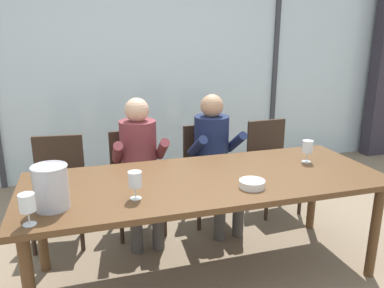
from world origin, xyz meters
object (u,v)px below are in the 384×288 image
(chair_near_curtain, at_px, (59,180))
(wine_glass_by_left_taster, at_px, (135,181))
(dining_table, at_px, (206,187))
(chair_center, at_px, (208,164))
(person_maroon_top, at_px, (140,158))
(tasting_bowl, at_px, (252,184))
(ice_bucket_primary, at_px, (51,187))
(chair_right_of_center, at_px, (270,158))
(person_navy_polo, at_px, (215,152))
(chair_left_of_center, at_px, (136,172))
(wine_glass_center_pour, at_px, (27,204))
(wine_glass_near_bucket, at_px, (307,148))

(chair_near_curtain, bearing_deg, wine_glass_by_left_taster, -58.68)
(dining_table, distance_m, chair_center, 1.00)
(person_maroon_top, distance_m, tasting_bowl, 1.17)
(chair_near_curtain, bearing_deg, ice_bucket_primary, -81.97)
(chair_right_of_center, bearing_deg, person_navy_polo, -168.74)
(chair_left_of_center, bearing_deg, wine_glass_center_pour, -122.77)
(chair_right_of_center, distance_m, ice_bucket_primary, 2.34)
(chair_center, relative_size, wine_glass_center_pour, 5.15)
(chair_center, distance_m, person_navy_polo, 0.24)
(dining_table, height_order, wine_glass_by_left_taster, wine_glass_by_left_taster)
(dining_table, xyz_separation_m, wine_glass_by_left_taster, (-0.53, -0.21, 0.19))
(chair_right_of_center, height_order, tasting_bowl, chair_right_of_center)
(chair_right_of_center, distance_m, person_navy_polo, 0.71)
(chair_left_of_center, height_order, wine_glass_by_left_taster, wine_glass_by_left_taster)
(person_maroon_top, xyz_separation_m, ice_bucket_primary, (-0.65, -0.96, 0.20))
(dining_table, relative_size, tasting_bowl, 14.70)
(dining_table, xyz_separation_m, wine_glass_near_bucket, (0.87, 0.10, 0.19))
(chair_left_of_center, height_order, person_maroon_top, person_maroon_top)
(chair_near_curtain, height_order, person_maroon_top, person_maroon_top)
(chair_near_curtain, xyz_separation_m, tasting_bowl, (1.26, -1.14, 0.26))
(person_navy_polo, bearing_deg, chair_center, 88.83)
(person_navy_polo, bearing_deg, chair_right_of_center, 9.92)
(chair_near_curtain, relative_size, wine_glass_by_left_taster, 5.15)
(wine_glass_center_pour, bearing_deg, chair_center, 42.15)
(ice_bucket_primary, bearing_deg, wine_glass_by_left_taster, -0.63)
(person_navy_polo, xyz_separation_m, wine_glass_near_bucket, (0.53, -0.65, 0.18))
(wine_glass_center_pour, bearing_deg, person_maroon_top, 56.11)
(dining_table, bearing_deg, chair_center, 70.37)
(wine_glass_by_left_taster, xyz_separation_m, wine_glass_near_bucket, (1.39, 0.31, 0.00))
(chair_left_of_center, relative_size, chair_center, 1.00)
(wine_glass_center_pour, bearing_deg, dining_table, 18.88)
(person_maroon_top, distance_m, wine_glass_center_pour, 1.38)
(tasting_bowl, height_order, wine_glass_by_left_taster, wine_glass_by_left_taster)
(chair_right_of_center, height_order, ice_bucket_primary, ice_bucket_primary)
(chair_left_of_center, relative_size, person_navy_polo, 0.74)
(tasting_bowl, xyz_separation_m, wine_glass_near_bucket, (0.64, 0.35, 0.09))
(ice_bucket_primary, bearing_deg, wine_glass_near_bucket, 9.30)
(chair_left_of_center, xyz_separation_m, chair_center, (0.70, 0.03, 0.00))
(chair_left_of_center, xyz_separation_m, wine_glass_center_pour, (-0.74, -1.27, 0.35))
(chair_left_of_center, distance_m, wine_glass_near_bucket, 1.51)
(person_navy_polo, xyz_separation_m, tasting_bowl, (-0.11, -1.01, 0.09))
(ice_bucket_primary, distance_m, wine_glass_by_left_taster, 0.48)
(chair_left_of_center, height_order, chair_right_of_center, same)
(ice_bucket_primary, xyz_separation_m, wine_glass_by_left_taster, (0.48, -0.01, -0.02))
(ice_bucket_primary, bearing_deg, chair_center, 40.28)
(chair_center, relative_size, wine_glass_by_left_taster, 5.15)
(chair_right_of_center, relative_size, wine_glass_by_left_taster, 5.15)
(chair_near_curtain, height_order, person_navy_polo, person_navy_polo)
(person_maroon_top, relative_size, wine_glass_center_pour, 6.98)
(dining_table, xyz_separation_m, chair_near_curtain, (-1.03, 0.88, -0.17))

